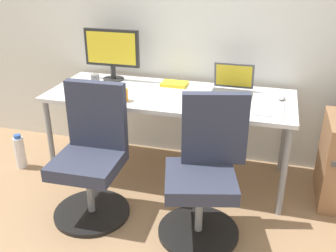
% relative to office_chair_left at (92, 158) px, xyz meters
% --- Properties ---
extents(ground_plane, '(5.28, 5.28, 0.00)m').
position_rel_office_chair_left_xyz_m(ground_plane, '(0.39, 0.62, -0.42)').
color(ground_plane, '#9E7A56').
extents(back_wall, '(4.40, 0.04, 2.60)m').
position_rel_office_chair_left_xyz_m(back_wall, '(0.39, 1.07, 0.88)').
color(back_wall, silver).
rests_on(back_wall, ground).
extents(desk, '(1.91, 0.74, 0.72)m').
position_rel_office_chair_left_xyz_m(desk, '(0.39, 0.62, 0.24)').
color(desk, silver).
rests_on(desk, ground).
extents(office_chair_left, '(0.54, 0.54, 0.94)m').
position_rel_office_chair_left_xyz_m(office_chair_left, '(0.00, 0.00, 0.00)').
color(office_chair_left, black).
rests_on(office_chair_left, ground).
extents(office_chair_right, '(0.54, 0.54, 0.94)m').
position_rel_office_chair_left_xyz_m(office_chair_right, '(0.79, -0.00, 0.00)').
color(office_chair_right, black).
rests_on(office_chair_right, ground).
extents(water_bottle_on_floor, '(0.09, 0.09, 0.31)m').
position_rel_office_chair_left_xyz_m(water_bottle_on_floor, '(-0.89, 0.39, -0.28)').
color(water_bottle_on_floor, white).
rests_on(water_bottle_on_floor, ground).
extents(desktop_monitor, '(0.48, 0.18, 0.43)m').
position_rel_office_chair_left_xyz_m(desktop_monitor, '(-0.18, 0.85, 0.55)').
color(desktop_monitor, '#262626').
rests_on(desktop_monitor, desk).
extents(open_laptop, '(0.31, 0.27, 0.22)m').
position_rel_office_chair_left_xyz_m(open_laptop, '(0.85, 0.77, 0.35)').
color(open_laptop, '#4C4C51').
rests_on(open_laptop, desk).
extents(keyboard_by_monitor, '(0.34, 0.12, 0.02)m').
position_rel_office_chair_left_xyz_m(keyboard_by_monitor, '(-0.22, 0.46, 0.31)').
color(keyboard_by_monitor, silver).
rests_on(keyboard_by_monitor, desk).
extents(keyboard_by_laptop, '(0.34, 0.12, 0.02)m').
position_rel_office_chair_left_xyz_m(keyboard_by_laptop, '(0.84, 0.46, 0.31)').
color(keyboard_by_laptop, silver).
rests_on(keyboard_by_laptop, desk).
extents(mouse_by_monitor, '(0.06, 0.10, 0.03)m').
position_rel_office_chair_left_xyz_m(mouse_by_monitor, '(1.22, 0.73, 0.31)').
color(mouse_by_monitor, '#B7B7B7').
rests_on(mouse_by_monitor, desk).
extents(mouse_by_laptop, '(0.06, 0.10, 0.03)m').
position_rel_office_chair_left_xyz_m(mouse_by_laptop, '(-0.14, 0.63, 0.31)').
color(mouse_by_laptop, '#515156').
rests_on(mouse_by_laptop, desk).
extents(coffee_mug, '(0.08, 0.08, 0.09)m').
position_rel_office_chair_left_xyz_m(coffee_mug, '(0.09, 0.38, 0.34)').
color(coffee_mug, orange).
rests_on(coffee_mug, desk).
extents(pen_cup, '(0.07, 0.07, 0.10)m').
position_rel_office_chair_left_xyz_m(pen_cup, '(-0.24, 0.63, 0.35)').
color(pen_cup, slate).
rests_on(pen_cup, desk).
extents(notebook, '(0.21, 0.15, 0.03)m').
position_rel_office_chair_left_xyz_m(notebook, '(0.37, 0.84, 0.31)').
color(notebook, yellow).
rests_on(notebook, desk).
extents(paper_pile, '(0.21, 0.30, 0.01)m').
position_rel_office_chair_left_xyz_m(paper_pile, '(1.14, 0.50, 0.30)').
color(paper_pile, white).
rests_on(paper_pile, desk).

